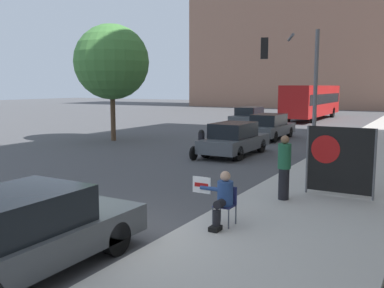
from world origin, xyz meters
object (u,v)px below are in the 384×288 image
at_px(seated_protester, 222,197).
at_px(car_on_road_distant, 250,116).
at_px(parked_car_curbside, 20,233).
at_px(car_on_road_midblock, 269,127).
at_px(motorcycle_on_road, 202,146).
at_px(car_on_road_nearest, 234,139).
at_px(protest_banner, 339,160).
at_px(street_tree_near_curb, 112,62).
at_px(city_bus_on_road, 312,100).
at_px(traffic_light_pole, 295,73).
at_px(jogger_on_sidewalk, 284,167).

relative_size(seated_protester, car_on_road_distant, 0.26).
height_order(parked_car_curbside, car_on_road_midblock, car_on_road_midblock).
relative_size(car_on_road_midblock, motorcycle_on_road, 2.23).
distance_m(parked_car_curbside, car_on_road_nearest, 13.36).
xyz_separation_m(protest_banner, street_tree_near_curb, (-13.98, 7.33, 3.31)).
bearing_deg(car_on_road_midblock, city_bus_on_road, 95.76).
distance_m(city_bus_on_road, street_tree_near_curb, 22.51).
relative_size(traffic_light_pole, car_on_road_midblock, 1.13).
xyz_separation_m(seated_protester, protest_banner, (1.65, 3.78, 0.37)).
bearing_deg(car_on_road_distant, jogger_on_sidewalk, -65.79).
bearing_deg(car_on_road_distant, protest_banner, -62.08).
height_order(car_on_road_midblock, city_bus_on_road, city_bus_on_road).
bearing_deg(motorcycle_on_road, jogger_on_sidewalk, -45.66).
distance_m(traffic_light_pole, city_bus_on_road, 23.92).
relative_size(city_bus_on_road, street_tree_near_curb, 1.86).
relative_size(traffic_light_pole, street_tree_near_curb, 0.79).
xyz_separation_m(jogger_on_sidewalk, car_on_road_midblock, (-5.20, 13.55, -0.29)).
xyz_separation_m(car_on_road_distant, motorcycle_on_road, (4.19, -15.92, -0.19)).
bearing_deg(seated_protester, car_on_road_distant, 104.43).
xyz_separation_m(traffic_light_pole, car_on_road_distant, (-7.96, 14.91, -2.92)).
bearing_deg(parked_car_curbside, jogger_on_sidewalk, 68.09).
relative_size(parked_car_curbside, car_on_road_midblock, 0.96).
bearing_deg(seated_protester, city_bus_on_road, 94.70).
bearing_deg(car_on_road_midblock, car_on_road_nearest, -84.24).
bearing_deg(city_bus_on_road, protest_banner, -74.47).
relative_size(jogger_on_sidewalk, street_tree_near_curb, 0.26).
distance_m(car_on_road_nearest, motorcycle_on_road, 1.67).
xyz_separation_m(seated_protester, motorcycle_on_road, (-5.02, 8.35, -0.25)).
distance_m(protest_banner, city_bus_on_road, 29.98).
xyz_separation_m(jogger_on_sidewalk, protest_banner, (1.18, 1.04, 0.13)).
height_order(car_on_road_midblock, car_on_road_distant, car_on_road_midblock).
bearing_deg(jogger_on_sidewalk, traffic_light_pole, -56.71).
distance_m(car_on_road_nearest, car_on_road_midblock, 6.60).
distance_m(seated_protester, motorcycle_on_road, 9.74).
bearing_deg(car_on_road_distant, car_on_road_midblock, -60.69).
distance_m(seated_protester, car_on_road_midblock, 16.95).
distance_m(car_on_road_midblock, motorcycle_on_road, 7.94).
bearing_deg(jogger_on_sidewalk, car_on_road_midblock, -50.27).
bearing_deg(car_on_road_distant, car_on_road_nearest, -70.53).
relative_size(seated_protester, motorcycle_on_road, 0.57).
relative_size(jogger_on_sidewalk, car_on_road_nearest, 0.39).
bearing_deg(traffic_light_pole, seated_protester, -82.39).
bearing_deg(parked_car_curbside, car_on_road_nearest, 98.74).
relative_size(jogger_on_sidewalk, car_on_road_distant, 0.37).
bearing_deg(city_bus_on_road, car_on_road_nearest, -84.24).
xyz_separation_m(car_on_road_midblock, car_on_road_distant, (-4.48, 7.99, -0.01)).
bearing_deg(seated_protester, car_on_road_midblock, 99.84).
height_order(car_on_road_distant, motorcycle_on_road, car_on_road_distant).
relative_size(motorcycle_on_road, street_tree_near_curb, 0.31).
height_order(parked_car_curbside, city_bus_on_road, city_bus_on_road).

